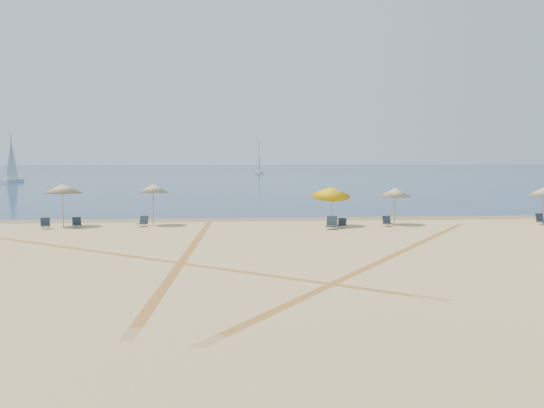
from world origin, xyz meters
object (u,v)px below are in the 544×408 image
(umbrella_2, at_px, (153,188))
(chair_5, at_px, (332,223))
(umbrella_5, at_px, (543,191))
(umbrella_4, at_px, (395,192))
(chair_3, at_px, (77,223))
(umbrella_3, at_px, (331,192))
(chair_8, at_px, (541,220))
(sailboat_1, at_px, (12,168))
(chair_6, at_px, (342,224))
(sailboat_0, at_px, (259,164))
(chair_2, at_px, (45,224))
(umbrella_1, at_px, (63,189))
(chair_7, at_px, (387,222))
(chair_4, at_px, (143,222))

(umbrella_2, xyz_separation_m, chair_5, (10.40, -2.84, -1.93))
(umbrella_2, xyz_separation_m, umbrella_5, (24.06, -1.04, -0.24))
(umbrella_4, distance_m, chair_3, 19.11)
(umbrella_3, xyz_separation_m, chair_5, (-0.18, -1.33, -1.77))
(chair_8, relative_size, sailboat_1, 0.09)
(chair_5, bearing_deg, chair_6, 50.79)
(chair_6, distance_m, sailboat_0, 133.94)
(umbrella_2, relative_size, sailboat_1, 0.31)
(chair_2, bearing_deg, umbrella_3, -19.24)
(umbrella_1, distance_m, chair_6, 16.59)
(umbrella_2, height_order, chair_3, umbrella_2)
(umbrella_3, height_order, sailboat_1, sailboat_1)
(umbrella_5, distance_m, chair_5, 13.88)
(umbrella_4, bearing_deg, chair_7, -133.40)
(chair_4, bearing_deg, chair_2, -155.66)
(chair_8, height_order, sailboat_1, sailboat_1)
(chair_4, relative_size, chair_6, 1.03)
(sailboat_0, bearing_deg, umbrella_3, -82.70)
(chair_3, relative_size, sailboat_1, 0.08)
(chair_5, bearing_deg, chair_4, -175.04)
(chair_4, bearing_deg, chair_3, -159.46)
(chair_2, distance_m, sailboat_0, 134.35)
(umbrella_4, bearing_deg, umbrella_3, -172.67)
(chair_5, xyz_separation_m, sailboat_1, (-41.68, 75.32, 2.22))
(umbrella_1, xyz_separation_m, sailboat_1, (-26.04, 72.80, 0.27))
(umbrella_1, xyz_separation_m, chair_8, (28.94, -1.23, -1.98))
(chair_3, relative_size, chair_5, 0.81)
(chair_4, distance_m, chair_8, 24.30)
(chair_7, bearing_deg, umbrella_1, 166.43)
(chair_6, height_order, chair_7, chair_7)
(umbrella_2, xyz_separation_m, chair_8, (23.70, -1.55, -1.95))
(chair_8, relative_size, sailboat_0, 0.08)
(umbrella_4, xyz_separation_m, sailboat_0, (0.90, 132.44, 0.84))
(chair_3, bearing_deg, umbrella_4, -18.28)
(chair_7, height_order, sailboat_0, sailboat_0)
(chair_4, xyz_separation_m, chair_7, (14.58, -1.31, -0.00))
(sailboat_0, xyz_separation_m, sailboat_1, (-46.81, -58.97, -0.30))
(umbrella_3, xyz_separation_m, sailboat_0, (4.95, 132.96, 0.75))
(sailboat_1, bearing_deg, chair_8, -42.78)
(chair_2, height_order, chair_3, chair_2)
(chair_5, distance_m, sailboat_1, 86.12)
(umbrella_4, relative_size, chair_6, 3.36)
(chair_7, bearing_deg, chair_3, 167.21)
(chair_5, bearing_deg, umbrella_2, -177.42)
(chair_7, bearing_deg, sailboat_0, 79.71)
(umbrella_5, relative_size, sailboat_1, 0.28)
(umbrella_5, bearing_deg, chair_4, 178.34)
(umbrella_4, bearing_deg, chair_3, 178.92)
(chair_3, height_order, sailboat_1, sailboat_1)
(chair_6, bearing_deg, umbrella_4, 41.30)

